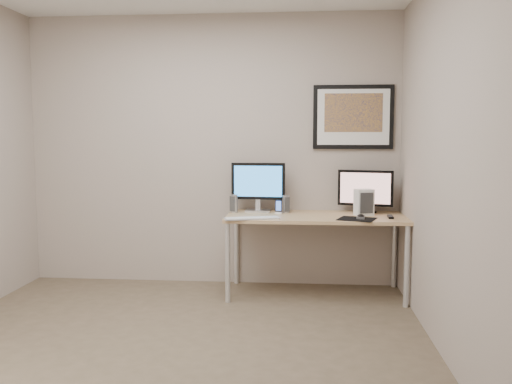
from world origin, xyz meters
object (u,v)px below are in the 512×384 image
monitor_large (258,185)px  speaker_right (286,204)px  framed_art (353,117)px  speaker_left (234,203)px  desk (315,222)px  keyboard (252,218)px  fan_unit (364,202)px  monitor_tv (365,190)px  phone_dock (279,206)px

monitor_large → speaker_right: size_ratio=3.11×
framed_art → speaker_right: size_ratio=4.59×
speaker_left → speaker_right: (0.48, 0.02, -0.00)m
desk → keyboard: keyboard is taller
keyboard → fan_unit: size_ratio=2.00×
framed_art → monitor_tv: size_ratio=1.50×
keyboard → speaker_left: bearing=101.4°
desk → keyboard: size_ratio=3.38×
speaker_left → fan_unit: bearing=18.9°
monitor_tv → speaker_right: (-0.73, -0.06, -0.13)m
keyboard → fan_unit: 1.04m
keyboard → fan_unit: bearing=1.9°
framed_art → keyboard: size_ratio=1.59×
speaker_right → desk: bearing=-51.1°
desk → framed_art: framed_art is taller
speaker_left → keyboard: size_ratio=0.36×
phone_dock → fan_unit: (0.77, -0.05, 0.05)m
desk → monitor_large: (-0.54, 0.19, 0.32)m
desk → framed_art: 1.07m
framed_art → fan_unit: 0.83m
monitor_large → speaker_right: monitor_large is taller
desk → phone_dock: size_ratio=12.23×
phone_dock → keyboard: bearing=-116.3°
keyboard → framed_art: bearing=18.2°
desk → fan_unit: fan_unit is taller
speaker_right → framed_art: bearing=-7.0°
speaker_right → fan_unit: size_ratio=0.69×
monitor_large → framed_art: bearing=12.4°
monitor_tv → keyboard: size_ratio=1.06×
framed_art → keyboard: 1.40m
framed_art → monitor_tv: (0.11, -0.14, -0.68)m
framed_art → monitor_large: framed_art is taller
monitor_large → monitor_tv: (1.00, -0.00, -0.04)m
monitor_tv → keyboard: monitor_tv is taller
framed_art → speaker_right: framed_art is taller
monitor_large → phone_dock: monitor_large is taller
monitor_large → speaker_left: size_ratio=2.99×
fan_unit → framed_art: bearing=86.7°
framed_art → monitor_large: (-0.89, -0.14, -0.64)m
monitor_large → phone_dock: 0.30m
framed_art → keyboard: framed_art is taller
monitor_tv → framed_art: bearing=143.3°
framed_art → phone_dock: size_ratio=5.73×
speaker_left → speaker_right: size_ratio=1.04×
keyboard → desk: bearing=10.8°
monitor_tv → phone_dock: (-0.80, -0.11, -0.15)m
monitor_large → fan_unit: size_ratio=2.15×
monitor_large → speaker_left: 0.29m
speaker_left → fan_unit: (1.19, -0.08, 0.03)m
speaker_right → monitor_large: bearing=143.8°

